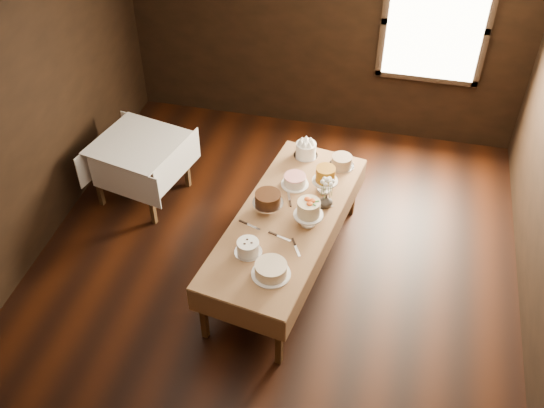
{
  "coord_description": "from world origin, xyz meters",
  "views": [
    {
      "loc": [
        1.03,
        -4.14,
        4.92
      ],
      "look_at": [
        0.0,
        0.2,
        0.95
      ],
      "focal_mm": 41.65,
      "sensor_mm": 36.0,
      "label": 1
    }
  ],
  "objects_px": {
    "cake_swirl": "(248,248)",
    "cake_server_a": "(284,238)",
    "cake_server_b": "(297,251)",
    "cake_server_c": "(289,196)",
    "cake_lattice": "(295,181)",
    "cake_server_e": "(253,227)",
    "flower_vase": "(326,201)",
    "display_table": "(286,221)",
    "cake_caramel": "(325,181)",
    "cake_chocolate": "(268,203)",
    "cake_meringue": "(306,150)",
    "cake_flowers": "(308,214)",
    "cake_cream": "(271,270)",
    "cake_speckled": "(342,162)",
    "cake_server_d": "(326,207)",
    "side_table": "(139,149)"
  },
  "relations": [
    {
      "from": "cake_caramel",
      "to": "flower_vase",
      "type": "distance_m",
      "value": 0.25
    },
    {
      "from": "cake_server_b",
      "to": "flower_vase",
      "type": "height_order",
      "value": "flower_vase"
    },
    {
      "from": "cake_swirl",
      "to": "cake_server_a",
      "type": "relative_size",
      "value": 1.11
    },
    {
      "from": "cake_lattice",
      "to": "flower_vase",
      "type": "bearing_deg",
      "value": -34.81
    },
    {
      "from": "cake_server_b",
      "to": "cake_server_c",
      "type": "distance_m",
      "value": 0.78
    },
    {
      "from": "cake_caramel",
      "to": "cake_server_e",
      "type": "distance_m",
      "value": 0.91
    },
    {
      "from": "cake_lattice",
      "to": "cake_cream",
      "type": "xyz_separation_m",
      "value": [
        0.05,
        -1.26,
        0.01
      ]
    },
    {
      "from": "cake_lattice",
      "to": "cake_swirl",
      "type": "distance_m",
      "value": 1.07
    },
    {
      "from": "cake_lattice",
      "to": "cake_server_e",
      "type": "xyz_separation_m",
      "value": [
        -0.26,
        -0.71,
        -0.05
      ]
    },
    {
      "from": "cake_chocolate",
      "to": "cake_cream",
      "type": "distance_m",
      "value": 0.85
    },
    {
      "from": "cake_server_c",
      "to": "cake_server_d",
      "type": "xyz_separation_m",
      "value": [
        0.4,
        -0.08,
        0.0
      ]
    },
    {
      "from": "cake_swirl",
      "to": "cake_server_c",
      "type": "relative_size",
      "value": 1.11
    },
    {
      "from": "cake_caramel",
      "to": "flower_vase",
      "type": "xyz_separation_m",
      "value": [
        0.06,
        -0.24,
        -0.06
      ]
    },
    {
      "from": "side_table",
      "to": "cake_speckled",
      "type": "relative_size",
      "value": 3.93
    },
    {
      "from": "cake_server_e",
      "to": "flower_vase",
      "type": "bearing_deg",
      "value": 54.47
    },
    {
      "from": "cake_server_e",
      "to": "flower_vase",
      "type": "height_order",
      "value": "flower_vase"
    },
    {
      "from": "display_table",
      "to": "cake_flowers",
      "type": "relative_size",
      "value": 8.5
    },
    {
      "from": "cake_server_a",
      "to": "cake_server_c",
      "type": "bearing_deg",
      "value": 114.41
    },
    {
      "from": "cake_lattice",
      "to": "cake_swirl",
      "type": "relative_size",
      "value": 1.08
    },
    {
      "from": "display_table",
      "to": "cake_meringue",
      "type": "height_order",
      "value": "cake_meringue"
    },
    {
      "from": "display_table",
      "to": "cake_speckled",
      "type": "bearing_deg",
      "value": 66.4
    },
    {
      "from": "cake_speckled",
      "to": "flower_vase",
      "type": "distance_m",
      "value": 0.67
    },
    {
      "from": "cake_flowers",
      "to": "cake_server_a",
      "type": "distance_m",
      "value": 0.33
    },
    {
      "from": "side_table",
      "to": "cake_cream",
      "type": "bearing_deg",
      "value": -39.1
    },
    {
      "from": "cake_speckled",
      "to": "cake_caramel",
      "type": "height_order",
      "value": "cake_caramel"
    },
    {
      "from": "display_table",
      "to": "cake_cream",
      "type": "bearing_deg",
      "value": -88.11
    },
    {
      "from": "cake_server_a",
      "to": "cake_caramel",
      "type": "bearing_deg",
      "value": 88.81
    },
    {
      "from": "cake_flowers",
      "to": "cake_server_d",
      "type": "distance_m",
      "value": 0.33
    },
    {
      "from": "cake_server_e",
      "to": "cake_flowers",
      "type": "bearing_deg",
      "value": 36.58
    },
    {
      "from": "cake_lattice",
      "to": "cake_flowers",
      "type": "height_order",
      "value": "cake_flowers"
    },
    {
      "from": "cake_speckled",
      "to": "cake_flowers",
      "type": "relative_size",
      "value": 0.95
    },
    {
      "from": "cake_server_b",
      "to": "cake_server_c",
      "type": "bearing_deg",
      "value": 169.88
    },
    {
      "from": "cake_cream",
      "to": "cake_chocolate",
      "type": "bearing_deg",
      "value": 105.46
    },
    {
      "from": "cake_chocolate",
      "to": "cake_server_c",
      "type": "relative_size",
      "value": 1.36
    },
    {
      "from": "cake_server_e",
      "to": "side_table",
      "type": "bearing_deg",
      "value": 166.53
    },
    {
      "from": "cake_lattice",
      "to": "cake_server_b",
      "type": "bearing_deg",
      "value": -76.83
    },
    {
      "from": "cake_speckled",
      "to": "cake_server_a",
      "type": "relative_size",
      "value": 1.15
    },
    {
      "from": "cake_lattice",
      "to": "cake_server_e",
      "type": "bearing_deg",
      "value": -109.86
    },
    {
      "from": "cake_caramel",
      "to": "cake_lattice",
      "type": "bearing_deg",
      "value": 176.8
    },
    {
      "from": "display_table",
      "to": "cake_swirl",
      "type": "height_order",
      "value": "cake_swirl"
    },
    {
      "from": "cake_speckled",
      "to": "cake_caramel",
      "type": "bearing_deg",
      "value": -104.26
    },
    {
      "from": "cake_server_b",
      "to": "cake_server_e",
      "type": "height_order",
      "value": "same"
    },
    {
      "from": "cake_cream",
      "to": "flower_vase",
      "type": "xyz_separation_m",
      "value": [
        0.32,
        1.01,
        0.01
      ]
    },
    {
      "from": "cake_caramel",
      "to": "cake_chocolate",
      "type": "relative_size",
      "value": 0.92
    },
    {
      "from": "cake_meringue",
      "to": "cake_server_c",
      "type": "xyz_separation_m",
      "value": [
        -0.04,
        -0.7,
        -0.08
      ]
    },
    {
      "from": "cake_chocolate",
      "to": "cake_flowers",
      "type": "distance_m",
      "value": 0.44
    },
    {
      "from": "flower_vase",
      "to": "display_table",
      "type": "bearing_deg",
      "value": -144.7
    },
    {
      "from": "cake_cream",
      "to": "cake_server_e",
      "type": "bearing_deg",
      "value": 118.88
    },
    {
      "from": "display_table",
      "to": "cake_server_c",
      "type": "distance_m",
      "value": 0.32
    },
    {
      "from": "cake_flowers",
      "to": "flower_vase",
      "type": "distance_m",
      "value": 0.32
    }
  ]
}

